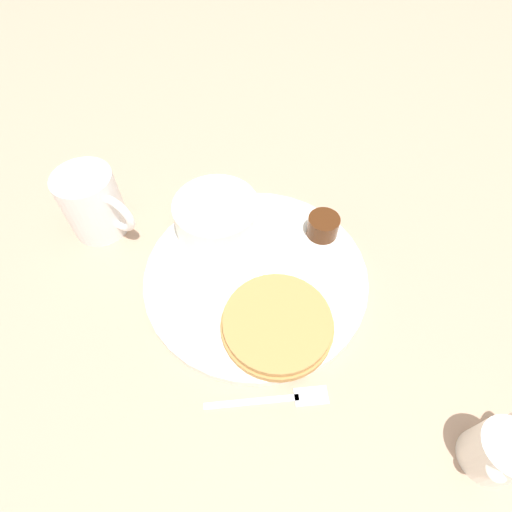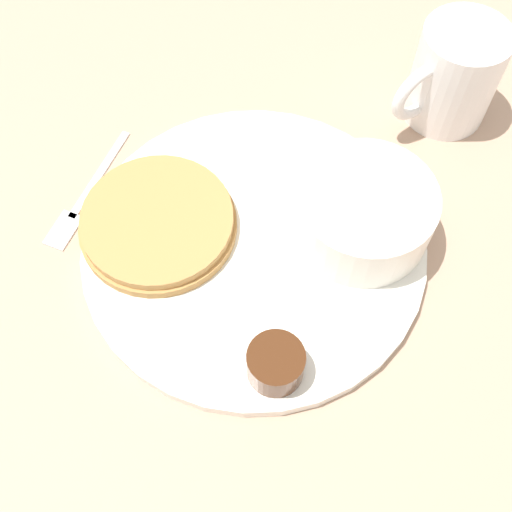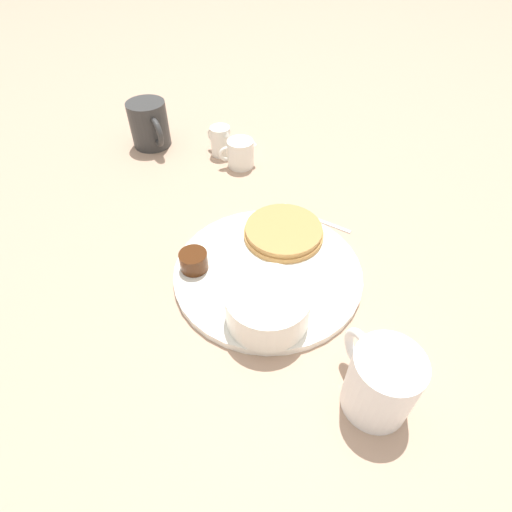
{
  "view_description": "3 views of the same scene",
  "coord_description": "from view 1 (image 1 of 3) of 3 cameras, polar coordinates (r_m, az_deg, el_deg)",
  "views": [
    {
      "loc": [
        0.24,
        0.15,
        0.44
      ],
      "look_at": [
        -0.01,
        -0.01,
        0.03
      ],
      "focal_mm": 28.0,
      "sensor_mm": 36.0,
      "label": 1
    },
    {
      "loc": [
        -0.23,
        0.14,
        0.48
      ],
      "look_at": [
        -0.02,
        0.01,
        0.03
      ],
      "focal_mm": 45.0,
      "sensor_mm": 36.0,
      "label": 2
    },
    {
      "loc": [
        -0.16,
        -0.38,
        0.46
      ],
      "look_at": [
        -0.02,
        0.0,
        0.04
      ],
      "focal_mm": 28.0,
      "sensor_mm": 36.0,
      "label": 3
    }
  ],
  "objects": [
    {
      "name": "ground_plane",
      "position": [
        0.53,
        -0.02,
        -3.08
      ],
      "size": [
        4.0,
        4.0,
        0.0
      ],
      "primitive_type": "plane",
      "color": "tan"
    },
    {
      "name": "plate",
      "position": [
        0.52,
        -0.02,
        -2.72
      ],
      "size": [
        0.29,
        0.29,
        0.01
      ],
      "color": "white",
      "rests_on": "ground_plane"
    },
    {
      "name": "pancake_stack",
      "position": [
        0.47,
        3.05,
        -9.63
      ],
      "size": [
        0.13,
        0.13,
        0.02
      ],
      "color": "#B78447",
      "rests_on": "plate"
    },
    {
      "name": "bowl",
      "position": [
        0.54,
        -5.64,
        5.72
      ],
      "size": [
        0.11,
        0.11,
        0.05
      ],
      "color": "white",
      "rests_on": "plate"
    },
    {
      "name": "syrup_cup",
      "position": [
        0.55,
        9.55,
        4.25
      ],
      "size": [
        0.04,
        0.04,
        0.03
      ],
      "color": "#47230F",
      "rests_on": "plate"
    },
    {
      "name": "butter_ramekin",
      "position": [
        0.57,
        -5.18,
        7.11
      ],
      "size": [
        0.04,
        0.04,
        0.05
      ],
      "color": "white",
      "rests_on": "plate"
    },
    {
      "name": "coffee_mug",
      "position": [
        0.59,
        -22.15,
        6.93
      ],
      "size": [
        0.08,
        0.11,
        0.09
      ],
      "color": "white",
      "rests_on": "ground_plane"
    },
    {
      "name": "creamer_pitcher_near",
      "position": [
        0.48,
        31.26,
        -22.72
      ],
      "size": [
        0.08,
        0.05,
        0.06
      ],
      "color": "white",
      "rests_on": "ground_plane"
    },
    {
      "name": "fork",
      "position": [
        0.46,
        3.69,
        -19.68
      ],
      "size": [
        0.09,
        0.12,
        0.0
      ],
      "color": "silver",
      "rests_on": "ground_plane"
    }
  ]
}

